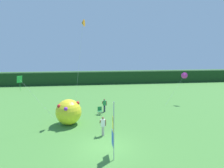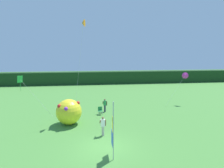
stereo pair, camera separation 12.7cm
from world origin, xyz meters
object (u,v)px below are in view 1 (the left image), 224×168
at_px(person_near_banner, 104,105).
at_px(banner_flag, 113,131).
at_px(kite_magenta_delta_0, 184,76).
at_px(folding_chair, 100,110).
at_px(kite_green_diamond_2, 23,83).
at_px(person_mid_field, 103,126).
at_px(kite_orange_delta_1, 83,24).
at_px(inflatable_balloon, 69,112).

bearing_deg(person_near_banner, banner_flag, -92.03).
bearing_deg(kite_magenta_delta_0, folding_chair, -164.67).
height_order(banner_flag, folding_chair, banner_flag).
xyz_separation_m(folding_chair, kite_green_diamond_2, (-6.99, -3.86, 3.91)).
bearing_deg(person_mid_field, kite_magenta_delta_0, 36.76).
bearing_deg(kite_orange_delta_1, person_mid_field, -72.85).
distance_m(banner_flag, kite_magenta_delta_0, 17.26).
relative_size(inflatable_balloon, kite_green_diamond_2, 0.50).
relative_size(banner_flag, person_mid_field, 2.39).
height_order(inflatable_balloon, kite_green_diamond_2, kite_green_diamond_2).
relative_size(kite_magenta_delta_0, kite_green_diamond_2, 0.86).
xyz_separation_m(person_near_banner, kite_green_diamond_2, (-7.61, -4.72, 3.57)).
distance_m(banner_flag, inflatable_balloon, 7.56).
relative_size(person_near_banner, person_mid_field, 0.95).
height_order(kite_orange_delta_1, kite_green_diamond_2, kite_orange_delta_1).
relative_size(person_mid_field, inflatable_balloon, 0.66).
bearing_deg(kite_magenta_delta_0, banner_flag, -132.85).
distance_m(banner_flag, person_near_banner, 10.22).
xyz_separation_m(banner_flag, person_mid_field, (-0.39, 3.57, -1.03)).
bearing_deg(folding_chair, kite_orange_delta_1, -158.17).
bearing_deg(kite_magenta_delta_0, kite_orange_delta_1, -163.84).
bearing_deg(kite_green_diamond_2, kite_magenta_delta_0, 20.66).
xyz_separation_m(person_mid_field, folding_chair, (0.12, 5.73, -0.39)).
bearing_deg(banner_flag, folding_chair, 91.64).
xyz_separation_m(inflatable_balloon, kite_magenta_delta_0, (15.19, 5.92, 2.66)).
distance_m(banner_flag, folding_chair, 9.41).
distance_m(inflatable_balloon, kite_green_diamond_2, 5.02).
relative_size(inflatable_balloon, kite_orange_delta_1, 0.24).
relative_size(person_mid_field, kite_green_diamond_2, 0.33).
distance_m(inflatable_balloon, kite_orange_delta_1, 9.12).
xyz_separation_m(banner_flag, kite_magenta_delta_0, (11.66, 12.57, 2.01)).
distance_m(inflatable_balloon, folding_chair, 4.28).
relative_size(banner_flag, inflatable_balloon, 1.58).
height_order(person_mid_field, kite_green_diamond_2, kite_green_diamond_2).
bearing_deg(person_near_banner, folding_chair, -126.22).
bearing_deg(kite_orange_delta_1, kite_green_diamond_2, -148.98).
height_order(person_near_banner, kite_orange_delta_1, kite_orange_delta_1).
bearing_deg(kite_orange_delta_1, kite_magenta_delta_0, 16.16).
distance_m(person_near_banner, kite_green_diamond_2, 9.64).
bearing_deg(inflatable_balloon, folding_chair, 39.06).
relative_size(person_near_banner, kite_magenta_delta_0, 0.37).
relative_size(banner_flag, folding_chair, 4.53).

